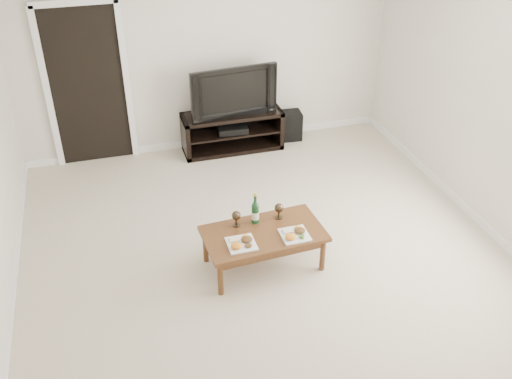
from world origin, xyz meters
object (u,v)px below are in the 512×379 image
Objects in this scene: coffee_table at (263,249)px; television at (231,89)px; media_console at (232,131)px; subwoofer at (291,125)px.

television is at bearing 82.77° from coffee_table.
media_console is 0.90m from subwoofer.
subwoofer is at bearing 65.18° from coffee_table.
subwoofer is (0.89, 0.09, -0.69)m from television.
subwoofer is at bearing 0.29° from television.
media_console is 2.55m from coffee_table.
television is at bearing -169.65° from subwoofer.
media_console is 3.36× the size of subwoofer.
coffee_table is (-0.32, -2.53, -0.07)m from media_console.
coffee_table reaches higher than subwoofer.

